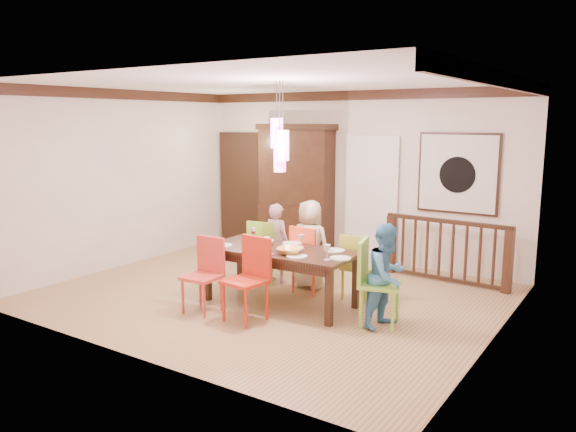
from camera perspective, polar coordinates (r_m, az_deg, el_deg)
The scene contains 37 objects.
floor at distance 7.95m, azimuth -1.70°, elevation -7.97°, with size 6.00×6.00×0.00m, color olive.
ceiling at distance 7.58m, azimuth -1.82°, elevation 13.39°, with size 6.00×6.00×0.00m, color white.
wall_back at distance 9.77m, azimuth 6.72°, elevation 4.01°, with size 6.00×6.00×0.00m, color beige.
wall_left at distance 9.66m, azimuth -16.51°, elevation 3.61°, with size 5.00×5.00×0.00m, color beige.
wall_right at distance 6.41m, azimuth 20.76°, elevation 0.41°, with size 5.00×5.00×0.00m, color beige.
crown_molding at distance 7.58m, azimuth -1.81°, elevation 12.79°, with size 6.00×5.00×0.16m, color black, non-canonical shape.
panel_door at distance 11.05m, azimuth -4.64°, elevation 2.63°, with size 1.04×0.07×2.24m, color black.
white_doorway at distance 9.64m, azimuth 8.43°, elevation 1.50°, with size 0.97×0.05×2.22m, color silver.
painting at distance 9.06m, azimuth 16.87°, elevation 4.16°, with size 1.25×0.06×1.25m.
pendant_cluster at distance 7.17m, azimuth -0.84°, elevation 7.25°, with size 0.27×0.21×1.14m.
dining_table at distance 7.38m, azimuth -0.81°, elevation -4.03°, with size 2.03×0.97×0.75m.
chair_far_left at distance 8.45m, azimuth -2.24°, elevation -3.09°, with size 0.49×0.49×0.94m.
chair_far_mid at distance 7.92m, azimuth 2.32°, elevation -3.89°, with size 0.47×0.47×0.96m.
chair_far_right at distance 7.69m, azimuth 7.27°, elevation -4.62°, with size 0.42×0.42×0.91m.
chair_near_left at distance 7.18m, azimuth -8.78°, elevation -5.51°, with size 0.45×0.45×0.95m.
chair_near_mid at distance 6.81m, azimuth -4.38°, elevation -5.92°, with size 0.51×0.51×1.02m.
chair_end_right at distance 6.75m, azimuth 9.35°, elevation -6.15°, with size 0.56×0.56×1.02m.
china_hutch at distance 10.14m, azimuth 0.82°, elevation 2.73°, with size 1.48×0.46×2.34m.
balustrade at distance 8.74m, azimuth 15.76°, elevation -3.30°, with size 1.94×0.21×0.96m.
person_far_left at distance 8.40m, azimuth -1.15°, elevation -2.76°, with size 0.44×0.29×1.20m, color #CF9DAC.
person_far_mid at distance 8.12m, azimuth 2.22°, elevation -2.89°, with size 0.63×0.41×1.28m, color beige.
person_end_right at distance 6.70m, azimuth 10.04°, elevation -5.98°, with size 0.60×0.47×1.24m, color teal.
serving_bowl at distance 7.08m, azimuth 0.21°, elevation -3.55°, with size 0.33×0.33×0.08m, color gold.
small_bowl at distance 7.60m, azimuth -2.22°, elevation -2.68°, with size 0.21×0.21×0.06m, color white.
cup_left at distance 7.51m, azimuth -3.60°, elevation -2.72°, with size 0.13×0.13×0.10m, color silver.
cup_right at distance 7.21m, azimuth 3.96°, elevation -3.28°, with size 0.10×0.10×0.09m, color silver.
plate_far_left at distance 7.93m, azimuth -3.78°, elevation -2.36°, with size 0.26×0.26×0.01m, color white.
plate_far_mid at distance 7.65m, azimuth 0.41°, elevation -2.79°, with size 0.26×0.26×0.01m, color white.
plate_far_right at distance 7.26m, azimuth 4.78°, elevation -3.51°, with size 0.26×0.26×0.01m, color white.
plate_near_left at distance 7.58m, azimuth -6.66°, elevation -2.97°, with size 0.26×0.26×0.01m, color white.
plate_near_mid at distance 6.94m, azimuth 0.91°, elevation -4.11°, with size 0.26×0.26×0.01m, color white.
plate_end_right at distance 6.87m, azimuth 5.34°, elevation -4.30°, with size 0.26×0.26×0.01m, color white.
wine_glass_a at distance 7.81m, azimuth -3.53°, elevation -1.89°, with size 0.08×0.08×0.19m, color #590C19, non-canonical shape.
wine_glass_b at distance 7.34m, azimuth 1.37°, elevation -2.62°, with size 0.08×0.08×0.19m, color silver, non-canonical shape.
wine_glass_c at distance 7.20m, azimuth -2.13°, elevation -2.88°, with size 0.08×0.08×0.19m, color #590C19, non-canonical shape.
wine_glass_d at distance 6.78m, azimuth 4.01°, elevation -3.70°, with size 0.08×0.08×0.19m, color silver, non-canonical shape.
napkin at distance 7.04m, azimuth -2.31°, elevation -3.91°, with size 0.18×0.14×0.01m, color #D83359.
Camera 1 is at (4.35, -6.19, 2.43)m, focal length 35.00 mm.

